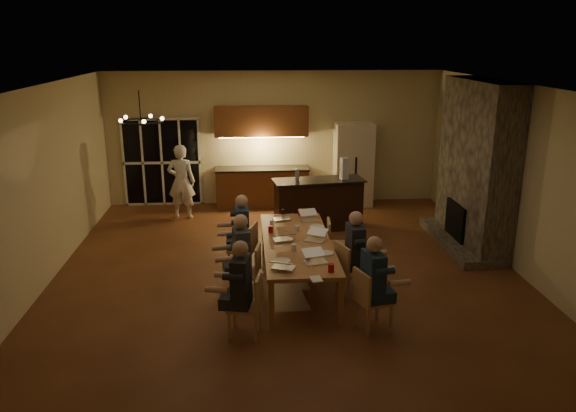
% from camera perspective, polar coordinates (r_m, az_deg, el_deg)
% --- Properties ---
extents(floor, '(9.00, 9.00, 0.00)m').
position_cam_1_polar(floor, '(9.79, -0.05, -6.93)').
color(floor, brown).
rests_on(floor, ground).
extents(back_wall, '(8.00, 0.04, 3.20)m').
position_cam_1_polar(back_wall, '(13.68, -1.47, 6.91)').
color(back_wall, beige).
rests_on(back_wall, ground).
extents(left_wall, '(0.04, 9.00, 3.20)m').
position_cam_1_polar(left_wall, '(9.83, -24.12, 1.54)').
color(left_wall, beige).
rests_on(left_wall, ground).
extents(right_wall, '(0.04, 9.00, 3.20)m').
position_cam_1_polar(right_wall, '(10.36, 22.73, 2.42)').
color(right_wall, beige).
rests_on(right_wall, ground).
extents(ceiling, '(8.00, 9.00, 0.04)m').
position_cam_1_polar(ceiling, '(9.00, -0.05, 12.21)').
color(ceiling, white).
rests_on(ceiling, back_wall).
extents(french_doors, '(1.86, 0.08, 2.10)m').
position_cam_1_polar(french_doors, '(13.87, -12.68, 4.32)').
color(french_doors, black).
rests_on(french_doors, ground).
extents(fireplace, '(0.58, 2.50, 3.20)m').
position_cam_1_polar(fireplace, '(11.29, 18.60, 3.93)').
color(fireplace, '#716959').
rests_on(fireplace, ground).
extents(kitchenette, '(2.24, 0.68, 2.40)m').
position_cam_1_polar(kitchenette, '(13.43, -2.67, 4.97)').
color(kitchenette, brown).
rests_on(kitchenette, ground).
extents(refrigerator, '(0.90, 0.68, 2.00)m').
position_cam_1_polar(refrigerator, '(13.66, 6.64, 4.22)').
color(refrigerator, beige).
rests_on(refrigerator, ground).
extents(dining_table, '(1.10, 2.97, 0.75)m').
position_cam_1_polar(dining_table, '(9.29, 0.92, -5.77)').
color(dining_table, '#A96B43').
rests_on(dining_table, ground).
extents(bar_island, '(1.98, 0.92, 1.08)m').
position_cam_1_polar(bar_island, '(11.92, 3.09, 0.18)').
color(bar_island, black).
rests_on(bar_island, ground).
extents(chair_left_near, '(0.51, 0.51, 0.89)m').
position_cam_1_polar(chair_left_near, '(7.76, -4.44, -10.00)').
color(chair_left_near, tan).
rests_on(chair_left_near, ground).
extents(chair_left_mid, '(0.51, 0.51, 0.89)m').
position_cam_1_polar(chair_left_mid, '(8.77, -4.35, -6.73)').
color(chair_left_mid, tan).
rests_on(chair_left_mid, ground).
extents(chair_left_far, '(0.56, 0.56, 0.89)m').
position_cam_1_polar(chair_left_far, '(9.74, -4.66, -4.30)').
color(chair_left_far, tan).
rests_on(chair_left_far, ground).
extents(chair_right_near, '(0.56, 0.56, 0.89)m').
position_cam_1_polar(chair_right_near, '(7.98, 8.68, -9.37)').
color(chair_right_near, tan).
rests_on(chair_right_near, ground).
extents(chair_right_mid, '(0.56, 0.56, 0.89)m').
position_cam_1_polar(chair_right_mid, '(8.88, 6.64, -6.48)').
color(chair_right_mid, tan).
rests_on(chair_right_mid, ground).
extents(chair_right_far, '(0.47, 0.47, 0.89)m').
position_cam_1_polar(chair_right_far, '(9.91, 5.29, -3.93)').
color(chair_right_far, tan).
rests_on(chair_right_far, ground).
extents(person_left_near, '(0.71, 0.71, 1.38)m').
position_cam_1_polar(person_left_near, '(7.63, -4.76, -8.44)').
color(person_left_near, '#22252C').
rests_on(person_left_near, ground).
extents(person_right_near, '(0.70, 0.70, 1.38)m').
position_cam_1_polar(person_right_near, '(7.85, 8.60, -7.84)').
color(person_right_near, navy).
rests_on(person_right_near, ground).
extents(person_left_mid, '(0.69, 0.69, 1.38)m').
position_cam_1_polar(person_left_mid, '(8.69, -4.74, -5.21)').
color(person_left_mid, '#383D42').
rests_on(person_left_mid, ground).
extents(person_right_mid, '(0.64, 0.64, 1.38)m').
position_cam_1_polar(person_right_mid, '(8.87, 6.80, -4.81)').
color(person_right_mid, '#22252C').
rests_on(person_right_mid, ground).
extents(person_left_far, '(0.63, 0.63, 1.38)m').
position_cam_1_polar(person_left_far, '(9.73, -4.66, -2.79)').
color(person_left_far, navy).
rests_on(person_left_far, ground).
extents(standing_person, '(0.65, 0.46, 1.68)m').
position_cam_1_polar(standing_person, '(12.80, -10.78, 2.46)').
color(standing_person, white).
rests_on(standing_person, ground).
extents(chandelier, '(0.65, 0.65, 0.03)m').
position_cam_1_polar(chandelier, '(8.60, -14.72, 8.31)').
color(chandelier, black).
rests_on(chandelier, ceiling).
extents(laptop_a, '(0.40, 0.38, 0.23)m').
position_cam_1_polar(laptop_a, '(8.08, -0.43, -5.57)').
color(laptop_a, silver).
rests_on(laptop_a, dining_table).
extents(laptop_b, '(0.38, 0.35, 0.23)m').
position_cam_1_polar(laptop_b, '(8.27, 2.85, -5.05)').
color(laptop_b, silver).
rests_on(laptop_b, dining_table).
extents(laptop_c, '(0.38, 0.35, 0.23)m').
position_cam_1_polar(laptop_c, '(9.18, -0.55, -2.80)').
color(laptop_c, silver).
rests_on(laptop_c, dining_table).
extents(laptop_d, '(0.41, 0.40, 0.23)m').
position_cam_1_polar(laptop_d, '(9.15, 2.79, -2.88)').
color(laptop_d, silver).
rests_on(laptop_d, dining_table).
extents(laptop_e, '(0.38, 0.35, 0.23)m').
position_cam_1_polar(laptop_e, '(10.20, -0.63, -0.77)').
color(laptop_e, silver).
rests_on(laptop_e, dining_table).
extents(laptop_f, '(0.37, 0.34, 0.23)m').
position_cam_1_polar(laptop_f, '(10.15, 2.22, -0.87)').
color(laptop_f, silver).
rests_on(laptop_f, dining_table).
extents(mug_front, '(0.08, 0.08, 0.10)m').
position_cam_1_polar(mug_front, '(8.75, 0.61, -4.22)').
color(mug_front, white).
rests_on(mug_front, dining_table).
extents(mug_mid, '(0.08, 0.08, 0.10)m').
position_cam_1_polar(mug_mid, '(9.60, 0.91, -2.30)').
color(mug_mid, white).
rests_on(mug_mid, dining_table).
extents(mug_back, '(0.07, 0.07, 0.10)m').
position_cam_1_polar(mug_back, '(9.89, -1.66, -1.73)').
color(mug_back, white).
rests_on(mug_back, dining_table).
extents(redcup_near, '(0.09, 0.09, 0.12)m').
position_cam_1_polar(redcup_near, '(7.99, 4.39, -6.30)').
color(redcup_near, '#AC0B0E').
rests_on(redcup_near, dining_table).
extents(redcup_mid, '(0.08, 0.08, 0.12)m').
position_cam_1_polar(redcup_mid, '(9.53, -1.77, -2.39)').
color(redcup_mid, '#AC0B0E').
rests_on(redcup_mid, dining_table).
extents(redcup_far, '(0.09, 0.09, 0.12)m').
position_cam_1_polar(redcup_far, '(10.46, 1.28, -0.63)').
color(redcup_far, '#AC0B0E').
rests_on(redcup_far, dining_table).
extents(can_silver, '(0.07, 0.07, 0.12)m').
position_cam_1_polar(can_silver, '(8.46, 2.01, -4.92)').
color(can_silver, '#B2B2B7').
rests_on(can_silver, dining_table).
extents(can_cola, '(0.06, 0.06, 0.12)m').
position_cam_1_polar(can_cola, '(10.45, -0.57, -0.64)').
color(can_cola, '#3F0F0C').
rests_on(can_cola, dining_table).
extents(can_right, '(0.06, 0.06, 0.12)m').
position_cam_1_polar(can_right, '(9.48, 2.81, -2.51)').
color(can_right, '#B2B2B7').
rests_on(can_right, dining_table).
extents(plate_near, '(0.22, 0.22, 0.02)m').
position_cam_1_polar(plate_near, '(8.65, 3.92, -4.81)').
color(plate_near, white).
rests_on(plate_near, dining_table).
extents(plate_left, '(0.25, 0.25, 0.02)m').
position_cam_1_polar(plate_left, '(8.34, -0.60, -5.61)').
color(plate_left, white).
rests_on(plate_left, dining_table).
extents(plate_far, '(0.27, 0.27, 0.02)m').
position_cam_1_polar(plate_far, '(9.83, 2.96, -2.12)').
color(plate_far, white).
rests_on(plate_far, dining_table).
extents(notepad, '(0.18, 0.23, 0.01)m').
position_cam_1_polar(notepad, '(7.76, 2.87, -7.41)').
color(notepad, white).
rests_on(notepad, dining_table).
extents(bar_bottle, '(0.09, 0.09, 0.24)m').
position_cam_1_polar(bar_bottle, '(11.69, 0.94, 3.21)').
color(bar_bottle, '#99999E').
rests_on(bar_bottle, bar_island).
extents(bar_blender, '(0.18, 0.18, 0.46)m').
position_cam_1_polar(bar_blender, '(11.83, 5.73, 3.83)').
color(bar_blender, silver).
rests_on(bar_blender, bar_island).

